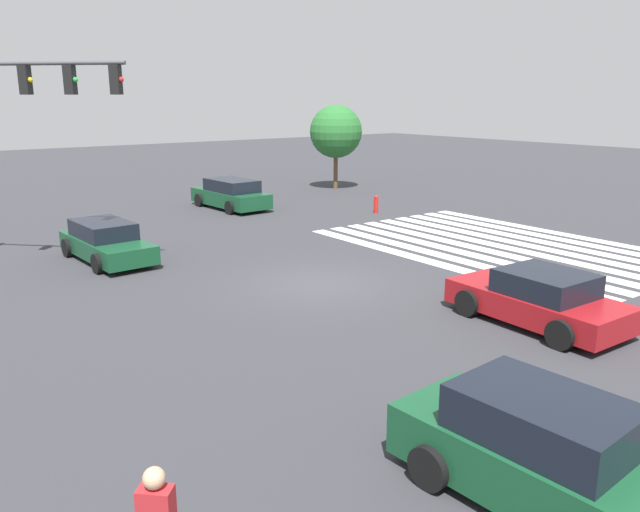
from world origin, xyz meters
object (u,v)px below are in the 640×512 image
Objects in this scene: car_0 at (553,460)px; tree_corner_a at (336,132)px; car_2 at (539,299)px; fire_hydrant at (376,204)px; car_3 at (231,194)px; car_4 at (106,242)px; traffic_signal_mast at (1,110)px.

tree_corner_a is (25.99, -16.86, 2.70)m from car_0.
car_2 is (4.35, -6.12, -0.10)m from car_0.
fire_hydrant is at bearing 154.88° from tree_corner_a.
car_0 is at bearing 157.89° from car_3.
car_4 is at bearing 95.23° from fire_hydrant.
tree_corner_a is at bearing 143.55° from car_0.
car_4 is 13.55m from fire_hydrant.
car_0 reaches higher than car_4.
car_2 is 0.95× the size of car_4.
fire_hydrant is (13.86, -7.10, -0.21)m from car_2.
car_3 is 9.37m from tree_corner_a.
car_4 is 5.36× the size of fire_hydrant.
car_3 is (23.57, -8.22, -0.02)m from car_0.
traffic_signal_mast reaches higher than car_3.
traffic_signal_mast is 1.32× the size of tree_corner_a.
car_3 is at bearing 124.73° from car_4.
car_3 is 5.65× the size of fire_hydrant.
traffic_signal_mast is at bearing 93.78° from fire_hydrant.
tree_corner_a is at bearing -24.62° from car_2.
car_0 is 1.06× the size of car_2.
traffic_signal_mast is 5.20m from car_4.
car_3 is 1.05× the size of car_4.
car_2 is at bearing 121.97° from car_0.
car_3 is 7.32m from fire_hydrant.
traffic_signal_mast is 16.92m from fire_hydrant.
tree_corner_a reaches higher than car_4.
car_0 is (-17.14, -3.03, -4.31)m from traffic_signal_mast.
car_2 is at bearing 152.89° from fire_hydrant.
fire_hydrant is (-7.78, 3.65, -3.01)m from tree_corner_a.
car_0 is 5.43× the size of fire_hydrant.
car_3 is at bearing -4.47° from car_2.
tree_corner_a is (2.42, -8.64, 2.72)m from car_3.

